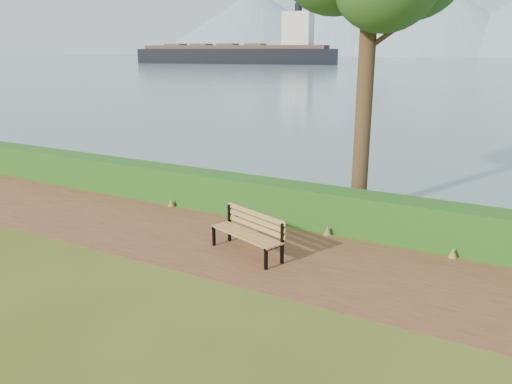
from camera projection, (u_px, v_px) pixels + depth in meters
The scene contains 5 objects.
ground at pixel (228, 251), 11.23m from camera, with size 140.00×140.00×0.00m, color #435117.
path at pixel (234, 247), 11.48m from camera, with size 40.00×3.40×0.01m, color #5A311F.
hedge at pixel (279, 201), 13.29m from camera, with size 32.00×0.85×1.00m, color #1B4B15.
bench at pixel (250, 230), 10.97m from camera, with size 1.96×1.14×0.95m.
cargo_ship at pixel (241, 54), 161.76m from camera, with size 66.84×21.94×20.05m.
Camera 1 is at (5.60, -8.83, 4.37)m, focal length 35.00 mm.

